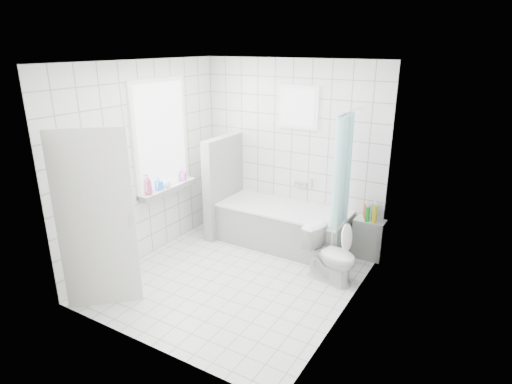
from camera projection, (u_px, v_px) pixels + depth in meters
The scene contains 19 objects.
ground at pixel (236, 277), 5.37m from camera, with size 3.00×3.00×0.00m, color white.
ceiling at pixel (232, 62), 4.51m from camera, with size 3.00×3.00×0.00m, color white.
wall_back at pixel (291, 152), 6.16m from camera, with size 2.80×0.02×2.60m, color white.
wall_front at pixel (139, 224), 3.72m from camera, with size 2.80×0.02×2.60m, color white.
wall_left at pixel (145, 163), 5.61m from camera, with size 0.02×3.00×2.60m, color white.
wall_right at pixel (351, 200), 4.27m from camera, with size 0.02×3.00×2.60m, color white.
window_left at pixel (162, 136), 5.74m from camera, with size 0.01×0.90×1.40m, color white.
window_back at pixel (298, 107), 5.86m from camera, with size 0.50×0.01×0.50m, color white.
window_sill at pixel (168, 189), 5.96m from camera, with size 0.18×1.02×0.08m, color white.
door at pixel (96, 222), 4.52m from camera, with size 0.04×0.80×2.00m, color silver.
bathtub at pixel (283, 226), 6.15m from camera, with size 1.86×0.77×0.58m.
partition_wall at pixel (223, 186), 6.43m from camera, with size 0.15×0.85×1.50m, color white.
tiled_ledge at pixel (368, 239), 5.80m from camera, with size 0.40×0.24×0.55m, color white.
toilet at pixel (331, 255), 5.22m from camera, with size 0.38×0.67×0.68m, color white.
curtain_rod at pixel (349, 112), 5.15m from camera, with size 0.02×0.02×0.80m, color silver.
shower_curtain at pixel (340, 186), 5.34m from camera, with size 0.14×0.48×1.78m, color #43C6BF, non-canonical shape.
tub_faucet at pixel (300, 184), 6.19m from camera, with size 0.18×0.06×0.06m, color silver.
sill_bottles at pixel (161, 182), 5.80m from camera, with size 0.17×0.82×0.27m.
ledge_bottles at pixel (371, 213), 5.65m from camera, with size 0.20×0.17×0.25m.
Camera 1 is at (2.62, -3.93, 2.79)m, focal length 30.00 mm.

